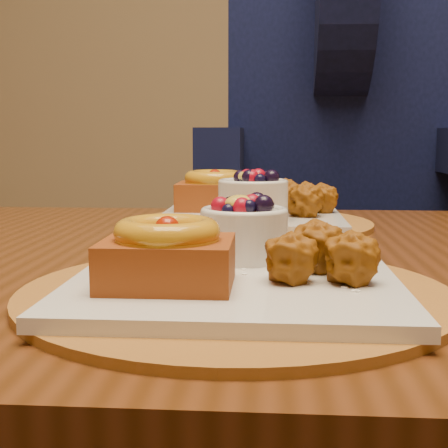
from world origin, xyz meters
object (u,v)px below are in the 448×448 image
Objects in this scene: chair_far at (326,289)px; diner at (335,86)px; dining_table at (245,312)px; place_setting_near at (233,270)px; place_setting_far at (248,208)px.

chair_far is 1.04× the size of diner.
place_setting_near is at bearing -90.66° from dining_table.
diner reaches higher than chair_far.
dining_table is at bearing -100.20° from chair_far.
diner is at bearing 75.96° from dining_table.
place_setting_near is 0.39× the size of chair_far.
place_setting_far is 0.54m from chair_far.
diner is (0.18, 0.48, 0.22)m from place_setting_far.
place_setting_near is at bearing -97.11° from chair_far.
chair_far is (0.17, 0.45, -0.24)m from place_setting_far.
dining_table is at bearing -125.08° from diner.
chair_far reaches higher than dining_table.
place_setting_far is at bearing 90.18° from place_setting_near.
place_setting_far is (-0.00, 0.21, 0.11)m from dining_table.
place_setting_near reaches higher than dining_table.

